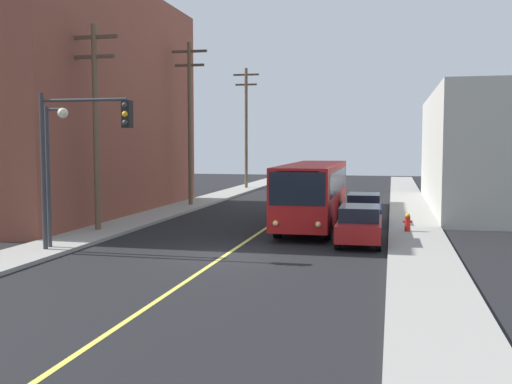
{
  "coord_description": "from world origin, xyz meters",
  "views": [
    {
      "loc": [
        6.1,
        -21.7,
        4.21
      ],
      "look_at": [
        0.0,
        5.39,
        2.0
      ],
      "focal_mm": 42.46,
      "sensor_mm": 36.0,
      "label": 1
    }
  ],
  "objects_px": {
    "utility_pole_near": "(96,117)",
    "utility_pole_far": "(246,123)",
    "city_bus": "(313,191)",
    "traffic_signal_left_corner": "(79,141)",
    "utility_pole_mid": "(190,116)",
    "fire_hydrant": "(408,222)",
    "parked_car_blue": "(364,208)",
    "parked_car_red": "(360,224)",
    "street_lamp_left": "(53,156)"
  },
  "relations": [
    {
      "from": "parked_car_red",
      "to": "utility_pole_far",
      "type": "distance_m",
      "value": 31.97
    },
    {
      "from": "street_lamp_left",
      "to": "fire_hydrant",
      "type": "relative_size",
      "value": 6.55
    },
    {
      "from": "parked_car_red",
      "to": "fire_hydrant",
      "type": "height_order",
      "value": "parked_car_red"
    },
    {
      "from": "parked_car_red",
      "to": "fire_hydrant",
      "type": "relative_size",
      "value": 5.26
    },
    {
      "from": "utility_pole_mid",
      "to": "utility_pole_far",
      "type": "bearing_deg",
      "value": 90.26
    },
    {
      "from": "city_bus",
      "to": "utility_pole_far",
      "type": "relative_size",
      "value": 1.11
    },
    {
      "from": "traffic_signal_left_corner",
      "to": "street_lamp_left",
      "type": "distance_m",
      "value": 1.6
    },
    {
      "from": "parked_car_red",
      "to": "utility_pole_near",
      "type": "bearing_deg",
      "value": 176.75
    },
    {
      "from": "parked_car_red",
      "to": "parked_car_blue",
      "type": "distance_m",
      "value": 6.44
    },
    {
      "from": "utility_pole_mid",
      "to": "fire_hydrant",
      "type": "height_order",
      "value": "utility_pole_mid"
    },
    {
      "from": "utility_pole_far",
      "to": "utility_pole_mid",
      "type": "bearing_deg",
      "value": -89.74
    },
    {
      "from": "parked_car_blue",
      "to": "city_bus",
      "type": "bearing_deg",
      "value": -152.83
    },
    {
      "from": "city_bus",
      "to": "utility_pole_mid",
      "type": "height_order",
      "value": "utility_pole_mid"
    },
    {
      "from": "city_bus",
      "to": "utility_pole_mid",
      "type": "distance_m",
      "value": 12.84
    },
    {
      "from": "city_bus",
      "to": "traffic_signal_left_corner",
      "type": "xyz_separation_m",
      "value": [
        -7.61,
        -9.87,
        2.49
      ]
    },
    {
      "from": "city_bus",
      "to": "parked_car_red",
      "type": "bearing_deg",
      "value": -63.11
    },
    {
      "from": "street_lamp_left",
      "to": "fire_hydrant",
      "type": "bearing_deg",
      "value": 28.85
    },
    {
      "from": "city_bus",
      "to": "utility_pole_mid",
      "type": "relative_size",
      "value": 1.13
    },
    {
      "from": "utility_pole_near",
      "to": "utility_pole_far",
      "type": "bearing_deg",
      "value": 89.26
    },
    {
      "from": "city_bus",
      "to": "utility_pole_mid",
      "type": "bearing_deg",
      "value": 139.88
    },
    {
      "from": "utility_pole_near",
      "to": "fire_hydrant",
      "type": "xyz_separation_m",
      "value": [
        14.37,
        2.62,
        -4.87
      ]
    },
    {
      "from": "parked_car_red",
      "to": "utility_pole_near",
      "type": "xyz_separation_m",
      "value": [
        -12.34,
        0.7,
        4.61
      ]
    },
    {
      "from": "parked_car_blue",
      "to": "utility_pole_far",
      "type": "distance_m",
      "value": 26.17
    },
    {
      "from": "traffic_signal_left_corner",
      "to": "fire_hydrant",
      "type": "bearing_deg",
      "value": 33.23
    },
    {
      "from": "parked_car_red",
      "to": "street_lamp_left",
      "type": "xyz_separation_m",
      "value": [
        -11.64,
        -4.21,
        2.9
      ]
    },
    {
      "from": "utility_pole_near",
      "to": "traffic_signal_left_corner",
      "type": "bearing_deg",
      "value": -68.72
    },
    {
      "from": "parked_car_red",
      "to": "parked_car_blue",
      "type": "bearing_deg",
      "value": 91.12
    },
    {
      "from": "city_bus",
      "to": "parked_car_red",
      "type": "distance_m",
      "value": 5.86
    },
    {
      "from": "parked_car_blue",
      "to": "fire_hydrant",
      "type": "distance_m",
      "value": 3.8
    },
    {
      "from": "parked_car_blue",
      "to": "utility_pole_mid",
      "type": "xyz_separation_m",
      "value": [
        -11.77,
        6.54,
        5.19
      ]
    },
    {
      "from": "parked_car_blue",
      "to": "traffic_signal_left_corner",
      "type": "distance_m",
      "value": 15.44
    },
    {
      "from": "street_lamp_left",
      "to": "parked_car_red",
      "type": "bearing_deg",
      "value": 19.9
    },
    {
      "from": "traffic_signal_left_corner",
      "to": "utility_pole_far",
      "type": "bearing_deg",
      "value": 92.94
    },
    {
      "from": "fire_hydrant",
      "to": "utility_pole_far",
      "type": "bearing_deg",
      "value": 118.45
    },
    {
      "from": "traffic_signal_left_corner",
      "to": "fire_hydrant",
      "type": "relative_size",
      "value": 7.14
    },
    {
      "from": "traffic_signal_left_corner",
      "to": "fire_hydrant",
      "type": "distance_m",
      "value": 15.12
    },
    {
      "from": "parked_car_red",
      "to": "parked_car_blue",
      "type": "height_order",
      "value": "same"
    },
    {
      "from": "utility_pole_far",
      "to": "street_lamp_left",
      "type": "distance_m",
      "value": 33.46
    },
    {
      "from": "city_bus",
      "to": "parked_car_blue",
      "type": "xyz_separation_m",
      "value": [
        2.49,
        1.28,
        -0.98
      ]
    },
    {
      "from": "traffic_signal_left_corner",
      "to": "parked_car_red",
      "type": "bearing_deg",
      "value": 24.75
    },
    {
      "from": "utility_pole_near",
      "to": "utility_pole_far",
      "type": "relative_size",
      "value": 0.87
    },
    {
      "from": "utility_pole_mid",
      "to": "fire_hydrant",
      "type": "relative_size",
      "value": 12.79
    },
    {
      "from": "parked_car_blue",
      "to": "utility_pole_near",
      "type": "height_order",
      "value": "utility_pole_near"
    },
    {
      "from": "parked_car_blue",
      "to": "utility_pole_near",
      "type": "relative_size",
      "value": 0.46
    },
    {
      "from": "utility_pole_near",
      "to": "utility_pole_mid",
      "type": "height_order",
      "value": "utility_pole_mid"
    },
    {
      "from": "parked_car_red",
      "to": "traffic_signal_left_corner",
      "type": "distance_m",
      "value": 11.78
    },
    {
      "from": "utility_pole_far",
      "to": "parked_car_blue",
      "type": "bearing_deg",
      "value": -62.48
    },
    {
      "from": "parked_car_blue",
      "to": "traffic_signal_left_corner",
      "type": "bearing_deg",
      "value": -132.18
    },
    {
      "from": "utility_pole_far",
      "to": "traffic_signal_left_corner",
      "type": "height_order",
      "value": "utility_pole_far"
    },
    {
      "from": "street_lamp_left",
      "to": "fire_hydrant",
      "type": "xyz_separation_m",
      "value": [
        13.68,
        7.53,
        -3.16
      ]
    }
  ]
}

